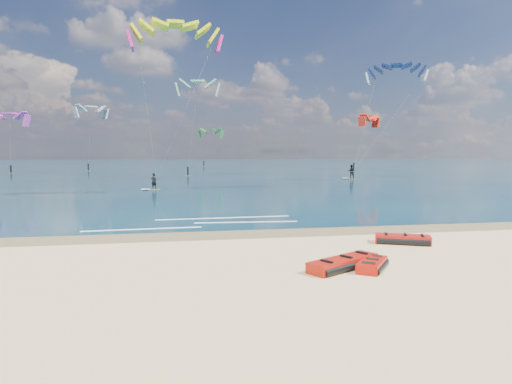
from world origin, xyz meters
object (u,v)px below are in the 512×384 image
(packed_kite_left, at_px, (343,268))
(packed_kite_mid, at_px, (402,244))
(kitesurfer_main, at_px, (164,104))
(kitesurfer_far, at_px, (374,116))
(packed_kite_right, at_px, (372,269))

(packed_kite_left, xyz_separation_m, packed_kite_mid, (3.95, 3.44, 0.00))
(kitesurfer_main, height_order, kitesurfer_far, kitesurfer_far)
(kitesurfer_main, xyz_separation_m, kitesurfer_far, (27.49, 14.98, 0.33))
(kitesurfer_main, distance_m, kitesurfer_far, 31.31)
(packed_kite_left, distance_m, kitesurfer_main, 30.83)
(packed_kite_mid, xyz_separation_m, kitesurfer_main, (-10.21, 25.61, 8.24))
(packed_kite_left, height_order, kitesurfer_far, kitesurfer_far)
(packed_kite_mid, distance_m, packed_kite_right, 4.83)
(packed_kite_right, xyz_separation_m, kitesurfer_main, (-7.13, 29.33, 8.24))
(packed_kite_right, bearing_deg, kitesurfer_far, 11.70)
(kitesurfer_main, bearing_deg, packed_kite_right, -88.51)
(kitesurfer_main, bearing_deg, kitesurfer_far, 16.41)
(kitesurfer_far, bearing_deg, packed_kite_left, -126.62)
(packed_kite_right, height_order, kitesurfer_main, kitesurfer_main)
(kitesurfer_main, bearing_deg, packed_kite_left, -90.02)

